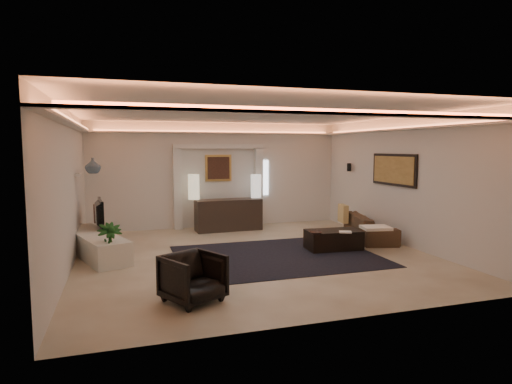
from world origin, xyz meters
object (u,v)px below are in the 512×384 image
object	(u,v)px
coffee_table	(333,240)
console	(228,216)
sofa	(370,227)
armchair	(193,278)

from	to	relation	value
coffee_table	console	bearing A→B (deg)	124.70
sofa	armchair	size ratio (longest dim) A/B	2.62
sofa	coffee_table	size ratio (longest dim) A/B	1.72
console	sofa	world-z (taller)	console
console	coffee_table	xyz separation A→B (m)	(1.66, -2.82, -0.20)
console	armchair	distance (m)	5.40
sofa	armchair	world-z (taller)	armchair
console	coffee_table	size ratio (longest dim) A/B	1.51
sofa	armchair	xyz separation A→B (m)	(-4.80, -3.01, 0.06)
console	armchair	world-z (taller)	console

